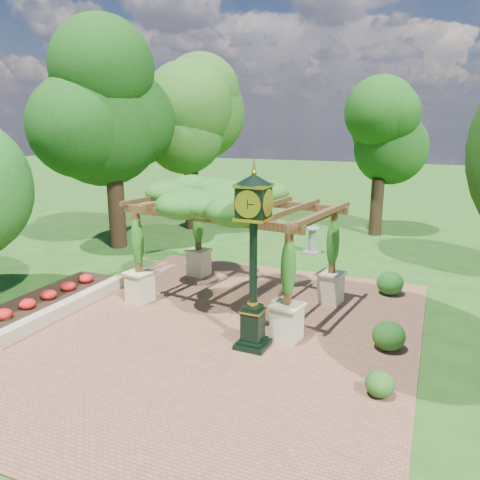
% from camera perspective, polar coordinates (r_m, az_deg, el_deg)
% --- Properties ---
extents(ground, '(120.00, 120.00, 0.00)m').
position_cam_1_polar(ground, '(11.84, -4.83, -13.15)').
color(ground, '#1E4714').
rests_on(ground, ground).
extents(brick_plaza, '(10.00, 12.00, 0.04)m').
position_cam_1_polar(brick_plaza, '(12.63, -2.69, -11.18)').
color(brick_plaza, brown).
rests_on(brick_plaza, ground).
extents(border_wall, '(0.35, 5.00, 0.40)m').
position_cam_1_polar(border_wall, '(14.64, -20.22, -7.67)').
color(border_wall, '#C6B793').
rests_on(border_wall, ground).
extents(flower_bed, '(1.50, 5.00, 0.36)m').
position_cam_1_polar(flower_bed, '(15.25, -22.72, -7.12)').
color(flower_bed, red).
rests_on(flower_bed, ground).
extents(pedestal_clock, '(0.87, 0.87, 4.34)m').
position_cam_1_polar(pedestal_clock, '(10.94, 1.63, -0.77)').
color(pedestal_clock, black).
rests_on(pedestal_clock, brick_plaza).
extents(pergola, '(6.33, 4.52, 3.67)m').
position_cam_1_polar(pergola, '(13.79, -0.64, 4.08)').
color(pergola, beige).
rests_on(pergola, brick_plaza).
extents(sundial, '(0.72, 0.72, 1.12)m').
position_cam_1_polar(sundial, '(20.09, 8.77, -0.29)').
color(sundial, gray).
rests_on(sundial, ground).
extents(shrub_front, '(0.64, 0.64, 0.53)m').
position_cam_1_polar(shrub_front, '(10.23, 16.66, -16.47)').
color(shrub_front, '#235217').
rests_on(shrub_front, brick_plaza).
extents(shrub_mid, '(0.99, 0.99, 0.71)m').
position_cam_1_polar(shrub_mid, '(12.11, 17.67, -11.07)').
color(shrub_mid, '#1F4E16').
rests_on(shrub_mid, brick_plaza).
extents(shrub_back, '(0.94, 0.94, 0.75)m').
position_cam_1_polar(shrub_back, '(15.83, 17.82, -5.01)').
color(shrub_back, '#22621C').
rests_on(shrub_back, brick_plaza).
extents(tree_west_near, '(4.71, 4.71, 9.11)m').
position_cam_1_polar(tree_west_near, '(21.12, -15.59, 15.86)').
color(tree_west_near, '#301F13').
rests_on(tree_west_near, ground).
extents(tree_west_far, '(4.75, 4.75, 8.62)m').
position_cam_1_polar(tree_west_far, '(24.43, -6.15, 15.15)').
color(tree_west_far, black).
rests_on(tree_west_far, ground).
extents(tree_north, '(3.39, 3.39, 7.14)m').
position_cam_1_polar(tree_north, '(23.72, 16.88, 12.18)').
color(tree_north, '#302213').
rests_on(tree_north, ground).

